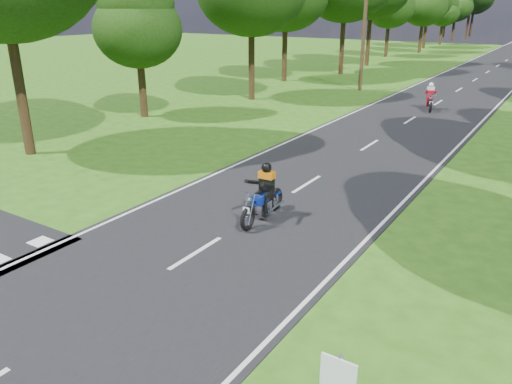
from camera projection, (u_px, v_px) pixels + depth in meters
The scene contains 6 objects.
ground at pixel (137, 290), 10.81m from camera, with size 160.00×160.00×0.00m, color #2A5613.
main_road at pixel (498, 66), 50.20m from camera, with size 7.00×140.00×0.02m, color black.
road_markings at pixel (493, 67), 48.79m from camera, with size 7.40×140.00×0.01m.
telegraph_pole at pixel (364, 31), 34.46m from camera, with size 1.20×0.26×8.00m.
rider_near_blue at pixel (263, 192), 14.02m from camera, with size 0.66×1.98×1.65m, color #0E269C, non-canonical shape.
rider_far_red at pixel (430, 96), 28.84m from camera, with size 0.63×1.88×1.57m, color #A00C1F, non-canonical shape.
Camera 1 is at (7.22, -6.50, 5.80)m, focal length 35.00 mm.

